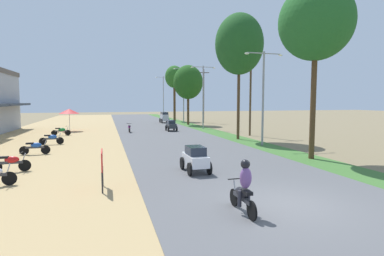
{
  "coord_description": "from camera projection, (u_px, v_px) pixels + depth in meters",
  "views": [
    {
      "loc": [
        -5.65,
        -8.49,
        3.44
      ],
      "look_at": [
        0.8,
        14.37,
        1.34
      ],
      "focal_mm": 28.45,
      "sensor_mm": 36.0,
      "label": 1
    }
  ],
  "objects": [
    {
      "name": "parked_motorbike_second",
      "position": [
        11.0,
        162.0,
        14.48
      ],
      "size": [
        1.8,
        0.54,
        0.94
      ],
      "color": "black",
      "rests_on": "dirt_shoulder"
    },
    {
      "name": "median_tree_third",
      "position": [
        188.0,
        82.0,
        43.35
      ],
      "size": [
        4.2,
        4.2,
        8.49
      ],
      "color": "#4C351E",
      "rests_on": "median_strip"
    },
    {
      "name": "streetlamp_mid",
      "position": [
        203.0,
        93.0,
        37.12
      ],
      "size": [
        3.16,
        0.2,
        7.66
      ],
      "color": "gray",
      "rests_on": "median_strip"
    },
    {
      "name": "motorbike_foreground_rider",
      "position": [
        244.0,
        188.0,
        9.04
      ],
      "size": [
        0.54,
        1.8,
        1.66
      ],
      "color": "black",
      "rests_on": "road_strip"
    },
    {
      "name": "vendor_umbrella",
      "position": [
        69.0,
        111.0,
        34.12
      ],
      "size": [
        2.2,
        2.2,
        2.52
      ],
      "color": "#99999E",
      "rests_on": "dirt_shoulder"
    },
    {
      "name": "streetlamp_far",
      "position": [
        184.0,
        92.0,
        46.42
      ],
      "size": [
        3.16,
        0.2,
        8.45
      ],
      "color": "gray",
      "rests_on": "median_strip"
    },
    {
      "name": "median_tree_fourth",
      "position": [
        174.0,
        77.0,
        51.77
      ],
      "size": [
        3.18,
        3.18,
        9.41
      ],
      "color": "#4C351E",
      "rests_on": "median_strip"
    },
    {
      "name": "road_strip",
      "position": [
        287.0,
        205.0,
        9.97
      ],
      "size": [
        9.0,
        140.0,
        0.08
      ],
      "primitive_type": "cube",
      "color": "#565659",
      "rests_on": "ground"
    },
    {
      "name": "car_hatchback_charcoal",
      "position": [
        171.0,
        125.0,
        34.31
      ],
      "size": [
        1.04,
        2.0,
        1.23
      ],
      "color": "#282D33",
      "rests_on": "road_strip"
    },
    {
      "name": "median_tree_nearest",
      "position": [
        316.0,
        23.0,
        17.26
      ],
      "size": [
        4.18,
        4.18,
        10.04
      ],
      "color": "#4C351E",
      "rests_on": "median_strip"
    },
    {
      "name": "median_tree_second",
      "position": [
        239.0,
        44.0,
        26.41
      ],
      "size": [
        4.2,
        4.2,
        10.96
      ],
      "color": "#4C351E",
      "rests_on": "median_strip"
    },
    {
      "name": "motorbike_ahead_second",
      "position": [
        129.0,
        128.0,
        32.77
      ],
      "size": [
        0.54,
        1.8,
        0.94
      ],
      "color": "black",
      "rests_on": "road_strip"
    },
    {
      "name": "car_hatchback_white",
      "position": [
        195.0,
        158.0,
        14.43
      ],
      "size": [
        1.04,
        2.0,
        1.23
      ],
      "color": "silver",
      "rests_on": "road_strip"
    },
    {
      "name": "utility_pole_far",
      "position": [
        204.0,
        95.0,
        48.26
      ],
      "size": [
        1.8,
        0.2,
        8.43
      ],
      "color": "brown",
      "rests_on": "ground"
    },
    {
      "name": "ground_plane",
      "position": [
        287.0,
        206.0,
        9.97
      ],
      "size": [
        180.0,
        180.0,
        0.0
      ],
      "primitive_type": "plane",
      "color": "#7A6B4C"
    },
    {
      "name": "parked_motorbike_third",
      "position": [
        35.0,
        147.0,
        19.25
      ],
      "size": [
        1.8,
        0.54,
        0.94
      ],
      "color": "black",
      "rests_on": "dirt_shoulder"
    },
    {
      "name": "car_van_silver",
      "position": [
        164.0,
        117.0,
        47.26
      ],
      "size": [
        1.19,
        2.41,
        1.67
      ],
      "color": "#B7BCC1",
      "rests_on": "road_strip"
    },
    {
      "name": "streetlamp_farthest",
      "position": [
        163.0,
        94.0,
        62.79
      ],
      "size": [
        3.16,
        0.2,
        8.45
      ],
      "color": "gray",
      "rests_on": "median_strip"
    },
    {
      "name": "street_signboard",
      "position": [
        102.0,
        163.0,
        11.55
      ],
      "size": [
        0.06,
        1.3,
        1.5
      ],
      "color": "#262628",
      "rests_on": "dirt_shoulder"
    },
    {
      "name": "streetlamp_near",
      "position": [
        263.0,
        91.0,
        22.95
      ],
      "size": [
        3.16,
        0.2,
        7.09
      ],
      "color": "gray",
      "rests_on": "median_strip"
    },
    {
      "name": "parked_motorbike_fourth",
      "position": [
        52.0,
        138.0,
        23.69
      ],
      "size": [
        1.8,
        0.54,
        0.94
      ],
      "color": "black",
      "rests_on": "dirt_shoulder"
    },
    {
      "name": "parked_motorbike_fifth",
      "position": [
        61.0,
        131.0,
        29.8
      ],
      "size": [
        1.8,
        0.54,
        0.94
      ],
      "color": "black",
      "rests_on": "dirt_shoulder"
    },
    {
      "name": "utility_pole_near",
      "position": [
        250.0,
        90.0,
        30.03
      ],
      "size": [
        1.8,
        0.2,
        8.62
      ],
      "color": "brown",
      "rests_on": "ground"
    }
  ]
}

